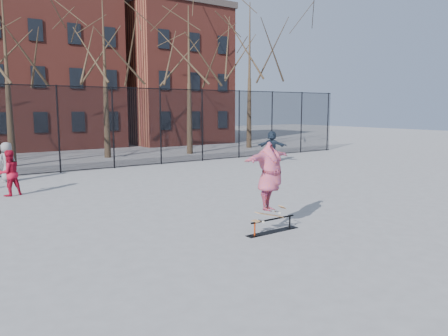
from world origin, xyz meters
TOP-DOWN VIEW (x-y plane):
  - ground at (0.00, 0.00)m, footprint 100.00×100.00m
  - skate_rail at (0.06, 0.03)m, footprint 1.53×0.23m
  - skateboard at (-0.06, 0.03)m, footprint 0.84×0.20m
  - skater at (-0.06, 0.03)m, footprint 2.07×1.27m
  - bystander_grey at (-3.81, 11.71)m, footprint 0.93×0.79m
  - bystander_red at (-4.28, 8.52)m, footprint 0.89×0.77m
  - bystander_navy at (9.13, 10.23)m, footprint 1.40×1.59m
  - fence at (-0.01, 13.00)m, footprint 34.03×0.07m
  - tree_row at (-0.25, 17.15)m, footprint 33.66×7.46m
  - rowhouses at (0.72, 26.00)m, footprint 29.00×7.00m

SIDE VIEW (x-z plane):
  - ground at x=0.00m, z-range 0.00..0.00m
  - skate_rail at x=0.06m, z-range -0.04..0.30m
  - skateboard at x=-0.06m, z-range 0.34..0.44m
  - bystander_red at x=-4.28m, z-range 0.00..1.56m
  - bystander_grey at x=-3.81m, z-range 0.00..1.61m
  - bystander_navy at x=9.13m, z-range 0.00..1.74m
  - skater at x=-0.06m, z-range 0.44..2.08m
  - fence at x=-0.01m, z-range 0.05..4.05m
  - rowhouses at x=0.72m, z-range -0.44..12.56m
  - tree_row at x=-0.25m, z-range 2.02..12.69m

